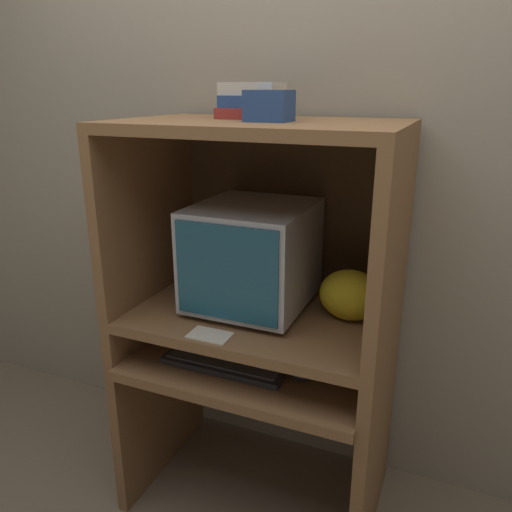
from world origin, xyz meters
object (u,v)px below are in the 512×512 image
object	(u,v)px
crt_monitor	(253,255)
keyboard	(227,361)
mouse	(301,375)
storage_box	(269,106)
snack_bag	(351,295)
book_stack	(254,102)

from	to	relation	value
crt_monitor	keyboard	world-z (taller)	crt_monitor
keyboard	mouse	bearing A→B (deg)	2.27
keyboard	storage_box	size ratio (longest dim) A/B	3.38
crt_monitor	snack_bag	xyz separation A→B (m)	(0.35, 0.02, -0.11)
book_stack	storage_box	bearing A→B (deg)	-50.83
book_stack	storage_box	size ratio (longest dim) A/B	1.59
mouse	book_stack	distance (m)	0.92
mouse	storage_box	size ratio (longest dim) A/B	0.51
keyboard	storage_box	world-z (taller)	storage_box
snack_bag	storage_box	world-z (taller)	storage_box
mouse	book_stack	bearing A→B (deg)	141.86
keyboard	mouse	xyz separation A→B (m)	(0.27, 0.01, 0.00)
storage_box	book_stack	bearing A→B (deg)	129.17
crt_monitor	storage_box	distance (m)	0.52
mouse	keyboard	bearing A→B (deg)	-177.73
snack_bag	crt_monitor	bearing A→B (deg)	-175.92
keyboard	storage_box	bearing A→B (deg)	33.46
snack_bag	storage_box	size ratio (longest dim) A/B	1.63
mouse	snack_bag	size ratio (longest dim) A/B	0.31
snack_bag	storage_box	distance (m)	0.67
snack_bag	keyboard	bearing A→B (deg)	-154.21
crt_monitor	storage_box	bearing A→B (deg)	-41.43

